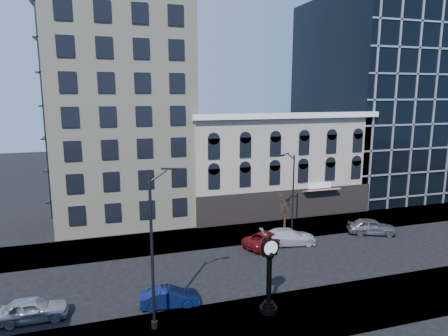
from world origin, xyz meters
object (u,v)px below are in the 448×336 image
object	(u,v)px
street_lamp_near	(163,206)
car_near_a	(32,309)
car_near_b	(170,297)
street_clock	(269,278)

from	to	relation	value
street_lamp_near	car_near_a	distance (m)	11.45
car_near_a	car_near_b	size ratio (longest dim) A/B	1.09
street_clock	street_lamp_near	size ratio (longest dim) A/B	0.52
street_clock	car_near_a	xyz separation A→B (m)	(-15.11, 3.81, -1.79)
street_clock	street_lamp_near	distance (m)	8.74
car_near_a	car_near_b	xyz separation A→B (m)	(8.89, -0.95, -0.09)
street_lamp_near	car_near_b	distance (m)	7.69
street_clock	car_near_b	world-z (taller)	street_clock
car_near_a	street_clock	bearing A→B (deg)	-103.81
street_clock	street_lamp_near	xyz separation A→B (m)	(-6.86, 0.47, 5.40)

